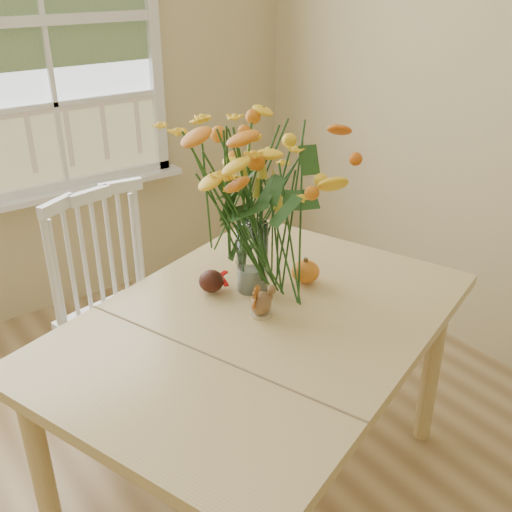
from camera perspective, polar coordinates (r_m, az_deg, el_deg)
dining_table at (r=2.02m, az=0.34°, el=-8.15°), size 1.67×1.42×0.76m
windsor_chair at (r=2.54m, az=-13.12°, el=-4.16°), size 0.53×0.52×0.99m
flower_vase at (r=1.98m, az=-0.38°, el=6.33°), size 0.52×0.52×0.62m
pumpkin at (r=2.17m, az=4.71°, el=-1.58°), size 0.10×0.10×0.08m
turkey_figurine at (r=1.96m, az=0.49°, el=-4.54°), size 0.11×0.10×0.11m
dark_gourd at (r=2.11m, az=-4.28°, el=-2.51°), size 0.13×0.12×0.08m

